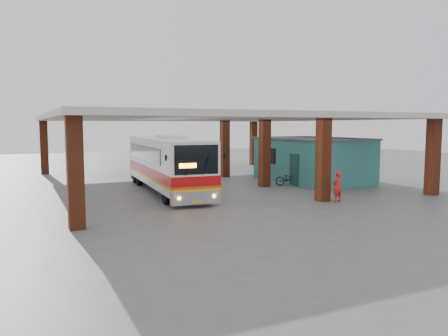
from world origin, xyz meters
TOP-DOWN VIEW (x-y plane):
  - ground at (0.00, 0.00)m, footprint 90.00×90.00m
  - brick_columns at (1.43, 5.00)m, footprint 20.10×21.60m
  - canopy_roof at (0.50, 6.50)m, footprint 21.00×23.00m
  - shop_building at (7.49, 4.00)m, footprint 5.20×8.20m
  - coach_bus at (-3.41, 3.61)m, footprint 3.25×11.90m
  - motorcycle at (4.70, 2.69)m, footprint 1.93×1.11m
  - pedestrian at (3.53, -3.54)m, footprint 0.65×0.49m
  - red_chair at (4.87, 6.36)m, footprint 0.52×0.52m

SIDE VIEW (x-z plane):
  - ground at x=0.00m, z-range 0.00..0.00m
  - red_chair at x=4.87m, z-range -0.04..0.85m
  - motorcycle at x=4.70m, z-range 0.00..0.96m
  - pedestrian at x=3.53m, z-range 0.00..1.60m
  - shop_building at x=7.49m, z-range 0.01..3.12m
  - coach_bus at x=-3.41m, z-range -0.01..3.42m
  - brick_columns at x=1.43m, z-range 0.00..4.35m
  - canopy_roof at x=0.50m, z-range 4.35..4.65m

